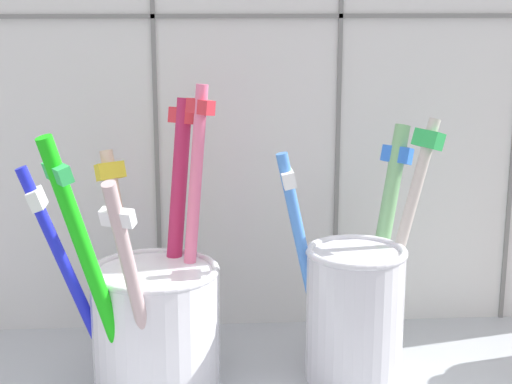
% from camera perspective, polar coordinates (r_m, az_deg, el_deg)
% --- Properties ---
extents(tile_wall_back, '(0.64, 0.02, 0.45)m').
position_cam_1_polar(tile_wall_back, '(0.57, -0.67, 10.44)').
color(tile_wall_back, silver).
rests_on(tile_wall_back, ground).
extents(toothbrush_cup_left, '(0.12, 0.12, 0.19)m').
position_cam_1_polar(toothbrush_cup_left, '(0.51, -7.26, -8.50)').
color(toothbrush_cup_left, white).
rests_on(toothbrush_cup_left, counter_slab).
extents(toothbrush_cup_right, '(0.11, 0.09, 0.16)m').
position_cam_1_polar(toothbrush_cup_right, '(0.52, 7.09, -7.83)').
color(toothbrush_cup_right, silver).
rests_on(toothbrush_cup_right, counter_slab).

